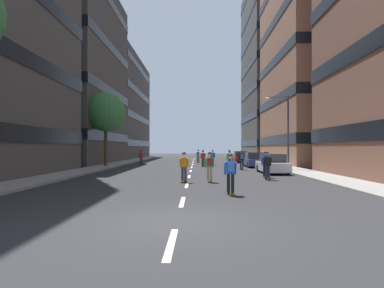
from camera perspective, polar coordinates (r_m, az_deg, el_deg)
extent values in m
plane|color=#28282B|center=(32.02, -0.05, -4.27)|extent=(140.56, 140.56, 0.00)
cube|color=gray|center=(36.20, -14.29, -3.72)|extent=(2.53, 64.42, 0.14)
cube|color=gray|center=(35.93, 14.47, -3.74)|extent=(2.53, 64.42, 0.14)
cube|color=silver|center=(6.86, -3.88, -17.83)|extent=(0.16, 2.20, 0.01)
cube|color=silver|center=(11.72, -1.79, -10.60)|extent=(0.16, 2.20, 0.01)
cube|color=silver|center=(16.66, -0.97, -7.62)|extent=(0.16, 2.20, 0.01)
cube|color=silver|center=(21.63, -0.53, -6.01)|extent=(0.16, 2.20, 0.01)
cube|color=silver|center=(26.61, -0.25, -5.00)|extent=(0.16, 2.20, 0.01)
cube|color=silver|center=(31.60, -0.06, -4.31)|extent=(0.16, 2.20, 0.01)
cube|color=silver|center=(36.59, 0.07, -3.81)|extent=(0.16, 2.20, 0.01)
cube|color=silver|center=(41.58, 0.18, -3.43)|extent=(0.16, 2.20, 0.01)
cube|color=silver|center=(46.57, 0.26, -3.13)|extent=(0.16, 2.20, 0.01)
cube|color=silver|center=(51.57, 0.32, -2.89)|extent=(0.16, 2.20, 0.01)
cube|color=silver|center=(56.57, 0.38, -2.69)|extent=(0.16, 2.20, 0.01)
cube|color=#4C4744|center=(43.59, -24.01, 11.55)|extent=(14.52, 17.27, 22.38)
cube|color=black|center=(42.64, -24.06, 1.20)|extent=(14.64, 17.39, 1.10)
cube|color=black|center=(43.17, -24.03, 8.65)|extent=(14.64, 17.39, 1.10)
cube|color=black|center=(44.42, -23.99, 15.79)|extent=(14.64, 17.39, 1.10)
cube|color=black|center=(46.31, -23.96, 22.45)|extent=(14.64, 17.39, 1.10)
cube|color=#4C4744|center=(61.60, -16.17, 6.22)|extent=(14.52, 22.21, 18.71)
cube|color=black|center=(61.17, -16.19, 0.12)|extent=(14.64, 22.33, 1.10)
cube|color=black|center=(61.40, -16.18, 4.49)|extent=(14.64, 22.33, 1.10)
cube|color=black|center=(61.99, -16.17, 8.80)|extent=(14.64, 22.33, 1.10)
cube|color=black|center=(62.93, -16.15, 13.00)|extent=(14.64, 22.33, 1.10)
cube|color=#9E6B51|center=(44.79, 24.49, 19.15)|extent=(14.52, 17.12, 34.30)
cube|color=black|center=(42.17, 24.58, 0.66)|extent=(14.64, 17.24, 1.10)
cube|color=black|center=(42.56, 24.55, 7.27)|extent=(14.64, 17.24, 1.10)
cube|color=black|center=(43.50, 24.52, 13.68)|extent=(14.64, 17.24, 1.10)
cube|color=black|center=(44.96, 24.48, 19.74)|extent=(14.64, 17.24, 1.10)
cube|color=#4C4744|center=(62.56, 17.03, 12.84)|extent=(14.52, 17.75, 33.16)
cube|color=black|center=(60.85, 17.07, 0.16)|extent=(14.64, 17.87, 1.10)
cube|color=black|center=(61.10, 17.05, 4.60)|extent=(14.64, 17.87, 1.10)
cube|color=black|center=(61.71, 17.04, 8.99)|extent=(14.64, 17.87, 1.10)
cube|color=black|center=(62.67, 17.03, 13.26)|extent=(14.64, 17.87, 1.10)
cube|color=black|center=(63.98, 17.01, 17.38)|extent=(14.64, 17.87, 1.10)
cube|color=black|center=(65.59, 17.00, 21.32)|extent=(14.64, 17.87, 1.10)
cube|color=navy|center=(32.70, 11.39, -3.25)|extent=(1.80, 4.40, 0.70)
cube|color=#2D3338|center=(32.53, 11.44, -2.09)|extent=(1.60, 2.10, 0.64)
cylinder|color=black|center=(34.01, 9.62, -3.51)|extent=(0.22, 0.64, 0.64)
cylinder|color=black|center=(34.29, 12.27, -3.48)|extent=(0.22, 0.64, 0.64)
cylinder|color=black|center=(31.15, 10.43, -3.77)|extent=(0.22, 0.64, 0.64)
cylinder|color=black|center=(31.45, 13.31, -3.74)|extent=(0.22, 0.64, 0.64)
cube|color=silver|center=(25.17, 14.58, -4.03)|extent=(1.80, 4.40, 0.70)
cube|color=#2D3338|center=(25.00, 14.66, -2.52)|extent=(1.60, 2.10, 0.64)
cylinder|color=black|center=(26.43, 12.15, -4.33)|extent=(0.22, 0.64, 0.64)
cylinder|color=black|center=(26.78, 15.52, -4.27)|extent=(0.22, 0.64, 0.64)
cylinder|color=black|center=(23.60, 13.53, -4.78)|extent=(0.22, 0.64, 0.64)
cylinder|color=black|center=(23.99, 17.27, -4.70)|extent=(0.22, 0.64, 0.64)
cube|color=maroon|center=(42.83, 8.90, -2.64)|extent=(1.80, 4.40, 0.70)
cube|color=#2D3338|center=(42.66, 8.92, -1.74)|extent=(1.60, 2.10, 0.64)
cylinder|color=black|center=(44.17, 7.61, -2.85)|extent=(0.22, 0.64, 0.64)
cylinder|color=black|center=(44.38, 9.66, -2.83)|extent=(0.22, 0.64, 0.64)
cylinder|color=black|center=(41.29, 8.07, -3.00)|extent=(0.22, 0.64, 0.64)
cylinder|color=black|center=(41.52, 10.27, -2.99)|extent=(0.22, 0.64, 0.64)
cylinder|color=#4C3823|center=(33.21, -15.66, -0.29)|extent=(0.36, 0.36, 4.15)
sphere|color=#387A3D|center=(33.42, -15.64, 5.71)|extent=(4.04, 4.04, 4.04)
cylinder|color=#3F3F44|center=(28.82, 17.34, 2.10)|extent=(0.16, 0.16, 6.50)
cylinder|color=#3F3F44|center=(28.90, 15.59, 8.36)|extent=(1.80, 0.10, 0.10)
ellipsoid|color=silver|center=(28.67, 13.83, 8.13)|extent=(0.50, 0.30, 0.24)
cube|color=brown|center=(19.96, 13.78, -6.22)|extent=(0.22, 0.90, 0.02)
cylinder|color=#D8BF4C|center=(20.28, 13.55, -6.27)|extent=(0.18, 0.07, 0.07)
cylinder|color=#D8BF4C|center=(19.66, 14.01, -6.44)|extent=(0.18, 0.07, 0.07)
cylinder|color=#2D334C|center=(19.90, 13.52, -5.05)|extent=(0.14, 0.14, 0.80)
cylinder|color=#2D334C|center=(19.95, 14.02, -5.03)|extent=(0.14, 0.14, 0.80)
cube|color=black|center=(19.89, 13.77, -3.10)|extent=(0.33, 0.21, 0.55)
cylinder|color=black|center=(19.88, 13.12, -3.18)|extent=(0.10, 0.23, 0.55)
cylinder|color=black|center=(19.99, 14.34, -3.17)|extent=(0.10, 0.23, 0.55)
sphere|color=tan|center=(19.89, 13.75, -1.79)|extent=(0.22, 0.22, 0.22)
sphere|color=black|center=(19.89, 13.75, -1.64)|extent=(0.21, 0.21, 0.21)
cube|color=brown|center=(18.19, 3.25, -6.78)|extent=(0.23, 0.91, 0.02)
cylinder|color=#D8BF4C|center=(18.51, 3.25, -6.82)|extent=(0.18, 0.08, 0.07)
cylinder|color=#D8BF4C|center=(17.88, 3.26, -7.04)|extent=(0.18, 0.08, 0.07)
cylinder|color=tan|center=(18.15, 2.97, -5.49)|extent=(0.14, 0.14, 0.80)
cylinder|color=tan|center=(18.15, 3.54, -5.49)|extent=(0.14, 0.14, 0.80)
cube|color=green|center=(18.11, 3.25, -3.36)|extent=(0.33, 0.21, 0.55)
cylinder|color=green|center=(18.16, 2.56, -3.44)|extent=(0.10, 0.23, 0.55)
cylinder|color=green|center=(18.16, 3.95, -3.44)|extent=(0.10, 0.23, 0.55)
sphere|color=beige|center=(18.11, 3.25, -1.92)|extent=(0.22, 0.22, 0.22)
sphere|color=black|center=(18.11, 3.25, -1.76)|extent=(0.21, 0.21, 0.21)
cube|color=#A52626|center=(17.93, 3.26, -3.29)|extent=(0.27, 0.17, 0.40)
cube|color=brown|center=(32.72, 2.05, -4.05)|extent=(0.35, 0.92, 0.02)
cylinder|color=#D8BF4C|center=(33.03, 1.94, -4.10)|extent=(0.19, 0.10, 0.07)
cylinder|color=#D8BF4C|center=(32.41, 2.16, -4.17)|extent=(0.19, 0.10, 0.07)
cylinder|color=black|center=(32.68, 1.89, -3.33)|extent=(0.16, 0.16, 0.80)
cylinder|color=black|center=(32.71, 2.20, -3.33)|extent=(0.16, 0.16, 0.80)
cube|color=red|center=(32.67, 2.05, -2.15)|extent=(0.35, 0.25, 0.55)
cylinder|color=red|center=(32.68, 1.65, -2.19)|extent=(0.13, 0.24, 0.55)
cylinder|color=red|center=(32.76, 2.41, -2.19)|extent=(0.13, 0.24, 0.55)
sphere|color=#997051|center=(32.68, 2.04, -1.35)|extent=(0.22, 0.22, 0.22)
sphere|color=black|center=(32.68, 2.04, -1.26)|extent=(0.21, 0.21, 0.21)
cube|color=brown|center=(29.39, 6.94, -4.43)|extent=(0.39, 0.92, 0.02)
cylinder|color=#D8BF4C|center=(29.70, 6.75, -4.48)|extent=(0.19, 0.11, 0.07)
cylinder|color=#D8BF4C|center=(29.09, 7.14, -4.56)|extent=(0.19, 0.11, 0.07)
cylinder|color=#2D334C|center=(29.34, 6.77, -3.63)|extent=(0.17, 0.17, 0.80)
cylinder|color=#2D334C|center=(29.39, 7.11, -3.63)|extent=(0.17, 0.17, 0.80)
cube|color=green|center=(29.34, 6.94, -2.31)|extent=(0.36, 0.26, 0.55)
cylinder|color=green|center=(29.32, 6.50, -2.37)|extent=(0.14, 0.24, 0.55)
cylinder|color=green|center=(29.46, 7.32, -2.36)|extent=(0.14, 0.24, 0.55)
sphere|color=tan|center=(29.35, 6.93, -1.42)|extent=(0.22, 0.22, 0.22)
sphere|color=black|center=(29.35, 6.93, -1.33)|extent=(0.21, 0.21, 0.21)
cube|color=#3F72BF|center=(29.17, 7.05, -2.26)|extent=(0.29, 0.21, 0.40)
cube|color=brown|center=(36.23, -9.37, -3.71)|extent=(0.28, 0.91, 0.02)
cylinder|color=#D8BF4C|center=(36.55, -9.33, -3.76)|extent=(0.19, 0.09, 0.07)
cylinder|color=#D8BF4C|center=(35.91, -9.42, -3.81)|extent=(0.19, 0.09, 0.07)
cylinder|color=#2D334C|center=(36.22, -9.51, -3.06)|extent=(0.15, 0.15, 0.80)
cylinder|color=#2D334C|center=(36.20, -9.23, -3.06)|extent=(0.15, 0.15, 0.80)
cube|color=red|center=(36.19, -9.37, -1.99)|extent=(0.34, 0.23, 0.55)
cylinder|color=red|center=(36.26, -9.71, -2.03)|extent=(0.11, 0.24, 0.55)
cylinder|color=red|center=(36.22, -9.01, -2.03)|extent=(0.11, 0.24, 0.55)
sphere|color=#997051|center=(36.20, -9.36, -1.27)|extent=(0.22, 0.22, 0.22)
sphere|color=black|center=(36.20, -9.36, -1.19)|extent=(0.21, 0.21, 0.21)
cube|color=#A52626|center=(36.01, -9.39, -1.95)|extent=(0.27, 0.18, 0.40)
cube|color=brown|center=(21.36, 13.42, -5.85)|extent=(0.26, 0.91, 0.02)
cylinder|color=#D8BF4C|center=(21.68, 13.29, -5.90)|extent=(0.18, 0.08, 0.07)
cylinder|color=#D8BF4C|center=(21.05, 13.55, -6.06)|extent=(0.18, 0.08, 0.07)
cylinder|color=black|center=(21.31, 13.18, -4.75)|extent=(0.15, 0.15, 0.80)
cylinder|color=black|center=(21.34, 13.66, -4.75)|extent=(0.15, 0.15, 0.80)
cube|color=blue|center=(21.28, 13.41, -2.94)|extent=(0.33, 0.22, 0.55)
cylinder|color=blue|center=(21.30, 12.81, -3.01)|extent=(0.11, 0.23, 0.55)
cylinder|color=blue|center=(21.37, 13.98, -3.00)|extent=(0.11, 0.23, 0.55)
sphere|color=#997051|center=(21.29, 13.40, -1.71)|extent=(0.22, 0.22, 0.22)
sphere|color=black|center=(21.29, 13.40, -1.58)|extent=(0.21, 0.21, 0.21)
cube|color=black|center=(21.11, 13.48, -2.88)|extent=(0.27, 0.18, 0.40)
cube|color=brown|center=(35.06, 3.86, -3.82)|extent=(0.26, 0.91, 0.02)
cylinder|color=#D8BF4C|center=(35.38, 3.79, -3.87)|extent=(0.18, 0.08, 0.07)
cylinder|color=#D8BF4C|center=(34.74, 3.92, -3.93)|extent=(0.18, 0.08, 0.07)
cylinder|color=black|center=(35.03, 3.71, -3.15)|extent=(0.15, 0.15, 0.80)
cylinder|color=black|center=(35.05, 4.00, -3.15)|extent=(0.15, 0.15, 0.80)
cube|color=blue|center=(35.01, 3.85, -2.04)|extent=(0.33, 0.22, 0.55)
cylinder|color=blue|center=(35.04, 3.49, -2.09)|extent=(0.11, 0.24, 0.55)
cylinder|color=blue|center=(35.09, 4.20, -2.09)|extent=(0.11, 0.24, 0.55)
sphere|color=beige|center=(35.03, 3.85, -1.30)|extent=(0.22, 0.22, 0.22)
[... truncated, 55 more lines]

